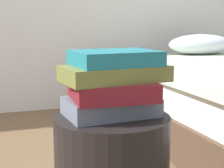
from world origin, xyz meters
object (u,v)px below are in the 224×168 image
book_maroon (111,90)px  book_olive (115,74)px  book_teal (115,58)px  book_slate (111,107)px

book_maroon → book_olive: bearing=-21.5°
book_maroon → book_teal: book_teal is taller
book_slate → book_teal: book_teal is taller
book_maroon → book_teal: 0.09m
book_olive → book_slate: bearing=98.4°
book_maroon → book_teal: bearing=26.4°
book_teal → book_slate: bearing=143.1°
book_slate → book_maroon: size_ratio=1.13×
book_maroon → book_olive: book_olive is taller
book_olive → book_teal: book_teal is taller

